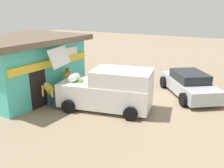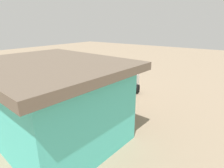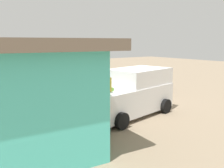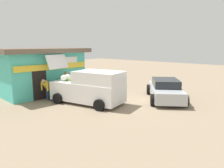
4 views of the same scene
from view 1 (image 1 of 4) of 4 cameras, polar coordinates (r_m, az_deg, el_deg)
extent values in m
plane|color=gray|center=(12.72, 5.55, -4.54)|extent=(60.00, 60.00, 0.00)
cube|color=#4CC6B7|center=(14.40, -19.01, 3.22)|extent=(5.53, 4.37, 2.89)
cube|color=yellow|center=(12.76, -13.42, 4.65)|extent=(4.97, 0.50, 0.36)
cube|color=black|center=(12.43, -16.28, -0.82)|extent=(0.90, 0.13, 2.00)
cube|color=white|center=(13.52, -10.07, 6.81)|extent=(1.50, 0.17, 0.60)
cube|color=brown|center=(14.12, -19.64, 9.49)|extent=(6.32, 5.16, 0.29)
cube|color=white|center=(11.93, -1.54, -2.31)|extent=(2.63, 4.55, 1.08)
cube|color=white|center=(11.44, 2.29, 1.48)|extent=(2.24, 2.94, 0.69)
cube|color=black|center=(11.21, 8.61, 0.78)|extent=(1.54, 0.38, 0.53)
cube|color=white|center=(12.39, -11.77, 6.04)|extent=(1.69, 0.68, 0.87)
ellipsoid|color=silver|center=(12.02, -8.91, 1.26)|extent=(0.45, 0.37, 0.37)
ellipsoid|color=silver|center=(12.20, -8.18, 1.58)|extent=(0.46, 0.39, 0.39)
cylinder|color=#71A83D|center=(11.99, -7.07, 0.75)|extent=(0.23, 0.18, 0.15)
cylinder|color=#5D8F30|center=(12.10, -7.48, 0.78)|extent=(0.31, 0.25, 0.11)
cube|color=black|center=(12.91, -10.75, -3.26)|extent=(1.72, 0.42, 0.16)
cube|color=red|center=(12.15, -12.47, -2.10)|extent=(0.15, 0.09, 0.20)
cube|color=red|center=(13.35, -9.52, -0.16)|extent=(0.15, 0.09, 0.20)
cylinder|color=black|center=(10.84, 4.19, -6.73)|extent=(0.34, 0.65, 0.62)
cylinder|color=black|center=(12.63, 6.18, -3.22)|extent=(0.34, 0.65, 0.62)
cylinder|color=black|center=(11.76, -9.82, -4.97)|extent=(0.34, 0.65, 0.62)
cylinder|color=black|center=(13.42, -6.10, -1.95)|extent=(0.34, 0.65, 0.62)
cube|color=#B2B7BC|center=(14.37, 16.95, -0.46)|extent=(4.54, 3.95, 0.66)
cube|color=#1E2328|center=(14.22, 17.15, 1.69)|extent=(2.58, 2.45, 0.46)
cylinder|color=black|center=(16.09, 17.75, 0.67)|extent=(0.68, 0.57, 0.68)
cylinder|color=black|center=(15.40, 11.52, 0.42)|extent=(0.68, 0.57, 0.68)
cylinder|color=black|center=(13.61, 22.98, -2.89)|extent=(0.68, 0.57, 0.68)
cylinder|color=black|center=(12.78, 15.81, -3.41)|extent=(0.68, 0.57, 0.68)
cylinder|color=#726047|center=(13.62, -10.22, -1.36)|extent=(0.15, 0.15, 0.84)
cylinder|color=#726047|center=(13.36, -9.32, -1.68)|extent=(0.15, 0.15, 0.84)
cylinder|color=gold|center=(13.28, -9.93, 1.43)|extent=(0.41, 0.41, 0.60)
sphere|color=brown|center=(13.17, -10.02, 3.16)|extent=(0.23, 0.23, 0.23)
cylinder|color=gold|center=(13.46, -10.56, 1.68)|extent=(0.09, 0.09, 0.57)
cylinder|color=gold|center=(13.09, -9.29, 1.30)|extent=(0.09, 0.09, 0.57)
cylinder|color=navy|center=(12.43, -12.68, -3.51)|extent=(0.15, 0.15, 0.78)
cylinder|color=navy|center=(12.59, -14.03, -3.33)|extent=(0.15, 0.15, 0.78)
cylinder|color=gold|center=(12.16, -13.98, -1.08)|extent=(0.68, 0.46, 0.64)
sphere|color=tan|center=(11.87, -14.69, -0.15)|extent=(0.21, 0.21, 0.21)
cylinder|color=gold|center=(11.91, -13.40, -1.72)|extent=(0.09, 0.09, 0.53)
cylinder|color=gold|center=(12.15, -15.37, -1.49)|extent=(0.09, 0.09, 0.53)
ellipsoid|color=silver|center=(13.38, -14.45, -2.98)|extent=(0.70, 0.59, 0.40)
cylinder|color=#6B9E41|center=(13.54, -13.66, -3.33)|extent=(0.27, 0.16, 0.12)
cylinder|color=#5CA839|center=(13.09, -13.71, -4.05)|extent=(0.36, 0.23, 0.12)
cylinder|color=#5D9139|center=(13.44, -15.18, -3.58)|extent=(0.18, 0.25, 0.13)
cylinder|color=#50AE44|center=(13.15, -13.70, -3.99)|extent=(0.29, 0.21, 0.11)
cylinder|color=silver|center=(15.08, -3.31, -0.32)|extent=(0.28, 0.28, 0.32)
camera|label=2|loc=(14.72, -48.51, 10.52)|focal=28.63mm
camera|label=3|loc=(12.26, -53.50, 2.71)|focal=40.33mm
camera|label=4|loc=(4.10, 93.10, -20.15)|focal=34.65mm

